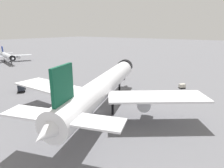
% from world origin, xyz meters
% --- Properties ---
extents(ground, '(900.00, 900.00, 0.00)m').
position_xyz_m(ground, '(0.00, 0.00, 0.00)').
color(ground, slate).
extents(airliner_near_gate, '(59.27, 52.75, 17.22)m').
position_xyz_m(airliner_near_gate, '(2.57, -1.24, 7.59)').
color(airliner_near_gate, white).
rests_on(airliner_near_gate, ground).
extents(airliner_far_taxiway, '(34.07, 38.12, 10.58)m').
position_xyz_m(airliner_far_taxiway, '(29.68, 107.71, 4.66)').
color(airliner_far_taxiway, silver).
rests_on(airliner_far_taxiway, ground).
extents(service_truck_front, '(4.97, 5.85, 3.00)m').
position_xyz_m(service_truck_front, '(-1.66, 35.95, 1.59)').
color(service_truck_front, black).
rests_on(service_truck_front, ground).
extents(baggage_tug_wing, '(3.30, 3.50, 1.85)m').
position_xyz_m(baggage_tug_wing, '(36.72, 14.43, 0.97)').
color(baggage_tug_wing, black).
rests_on(baggage_tug_wing, ground).
extents(baggage_cart_trailing, '(2.87, 2.83, 1.82)m').
position_xyz_m(baggage_cart_trailing, '(38.16, -13.44, 0.98)').
color(baggage_cart_trailing, black).
rests_on(baggage_cart_trailing, ground).
extents(traffic_cone_near_nose, '(0.48, 0.48, 0.61)m').
position_xyz_m(traffic_cone_near_nose, '(16.17, 30.22, 0.30)').
color(traffic_cone_near_nose, '#F2600C').
rests_on(traffic_cone_near_nose, ground).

